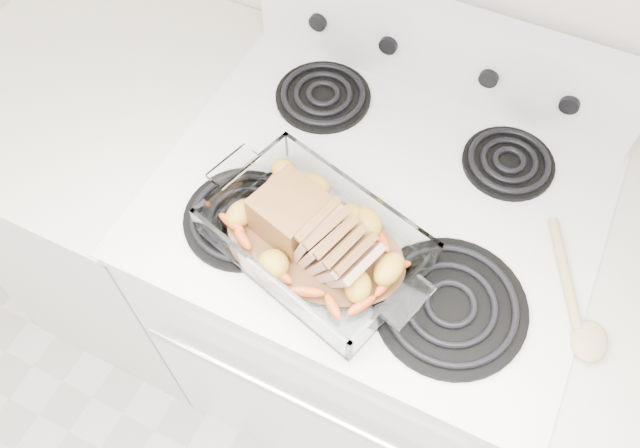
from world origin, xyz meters
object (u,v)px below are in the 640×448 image
at_px(pork_roast, 303,229).
at_px(counter_left, 137,203).
at_px(electric_range, 365,298).
at_px(baking_dish, 315,243).

bearing_deg(pork_roast, counter_left, 161.62).
bearing_deg(counter_left, electric_range, 0.10).
bearing_deg(pork_roast, baking_dish, -3.17).
bearing_deg(baking_dish, pork_roast, -163.77).
bearing_deg(baking_dish, electric_range, 88.93).
xyz_separation_m(electric_range, counter_left, (-0.67, -0.00, -0.02)).
distance_m(counter_left, pork_roast, 0.81).
bearing_deg(electric_range, baking_dish, -107.31).
relative_size(electric_range, counter_left, 1.20).
relative_size(electric_range, pork_roast, 5.19).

